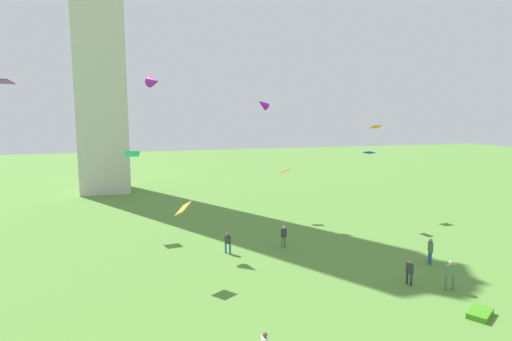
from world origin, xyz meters
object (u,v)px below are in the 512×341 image
at_px(kite_flying_4, 369,153).
at_px(kite_flying_5, 183,208).
at_px(person_3, 430,250).
at_px(person_1, 450,274).
at_px(kite_flying_0, 154,82).
at_px(kite_bundle_0, 480,313).
at_px(kite_flying_7, 4,81).
at_px(kite_flying_1, 375,127).
at_px(kite_flying_2, 132,154).
at_px(kite_flying_3, 285,170).
at_px(kite_flying_6, 263,104).
at_px(person_2, 228,242).
at_px(person_4, 410,271).
at_px(person_5, 284,235).

distance_m(kite_flying_4, kite_flying_5, 20.59).
relative_size(person_3, kite_flying_4, 1.74).
distance_m(person_1, kite_flying_5, 16.69).
distance_m(kite_flying_0, kite_bundle_0, 28.00).
bearing_deg(kite_flying_7, kite_flying_1, 127.16).
height_order(kite_flying_0, kite_flying_1, kite_flying_0).
relative_size(person_1, kite_flying_1, 1.59).
height_order(kite_flying_2, kite_bundle_0, kite_flying_2).
bearing_deg(kite_flying_4, kite_flying_3, -125.43).
distance_m(person_3, kite_flying_1, 17.87).
relative_size(person_3, kite_flying_6, 1.20).
height_order(person_1, kite_flying_2, kite_flying_2).
distance_m(kite_flying_2, kite_bundle_0, 28.39).
bearing_deg(kite_flying_7, kite_flying_5, 128.58).
bearing_deg(kite_flying_3, person_2, -124.83).
bearing_deg(person_3, kite_flying_0, 83.78).
height_order(person_4, person_5, person_5).
bearing_deg(person_2, kite_flying_4, -125.95).
bearing_deg(kite_flying_3, kite_flying_4, -24.96).
distance_m(person_4, kite_flying_6, 21.98).
xyz_separation_m(kite_flying_1, kite_bundle_0, (-8.11, -22.03, -9.15)).
height_order(person_3, kite_flying_0, kite_flying_0).
bearing_deg(person_5, kite_flying_7, 174.41).
xyz_separation_m(kite_flying_4, kite_flying_7, (-26.95, -13.08, 4.88)).
bearing_deg(person_4, kite_flying_3, 178.38).
bearing_deg(kite_flying_6, person_5, -23.55).
xyz_separation_m(kite_flying_7, kite_bundle_0, (22.18, -4.92, -11.68)).
bearing_deg(kite_flying_5, kite_flying_6, 2.20).
bearing_deg(kite_flying_0, person_4, -79.23).
height_order(person_1, person_2, person_1).
xyz_separation_m(kite_flying_0, kite_flying_2, (-1.99, 1.98, -6.16)).
xyz_separation_m(person_3, kite_flying_0, (-17.80, 12.69, 12.22)).
xyz_separation_m(person_2, kite_bundle_0, (10.23, -13.51, -0.77)).
height_order(kite_flying_2, kite_flying_7, kite_flying_7).
bearing_deg(kite_flying_3, kite_bundle_0, -76.94).
bearing_deg(kite_flying_5, person_2, -7.30).
bearing_deg(person_1, person_2, 169.90).
bearing_deg(kite_flying_7, kite_flying_2, 170.23).
xyz_separation_m(person_2, kite_flying_1, (18.34, 8.52, 8.38)).
bearing_deg(kite_flying_7, kite_flying_3, 138.66).
height_order(kite_flying_3, kite_flying_6, kite_flying_6).
bearing_deg(kite_bundle_0, kite_flying_2, 127.85).
height_order(kite_flying_1, kite_flying_3, kite_flying_1).
xyz_separation_m(person_1, kite_flying_4, (3.89, 14.93, 5.91)).
height_order(kite_flying_3, kite_bundle_0, kite_flying_3).
distance_m(kite_flying_3, kite_bundle_0, 22.99).
bearing_deg(person_3, kite_flying_7, 124.17).
bearing_deg(kite_flying_7, person_5, 125.36).
xyz_separation_m(person_2, kite_flying_6, (6.06, 9.83, 10.71)).
bearing_deg(kite_flying_1, kite_flying_5, -154.68).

